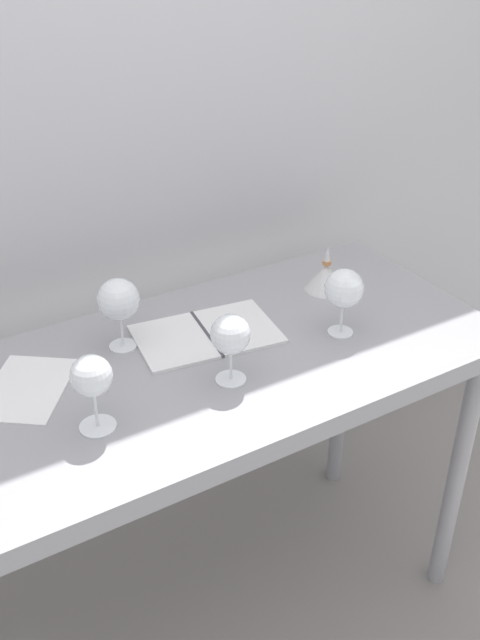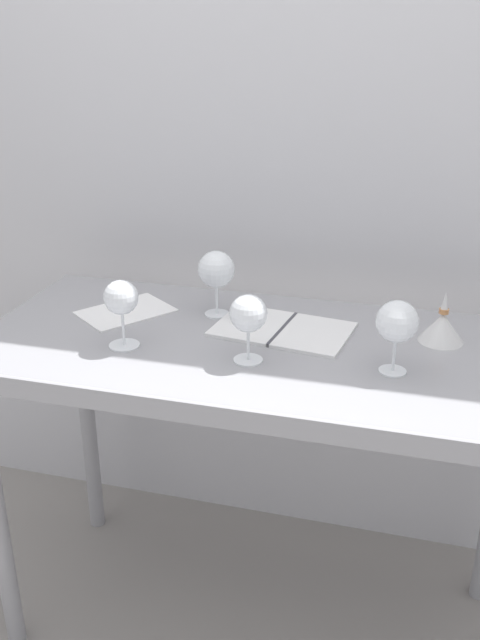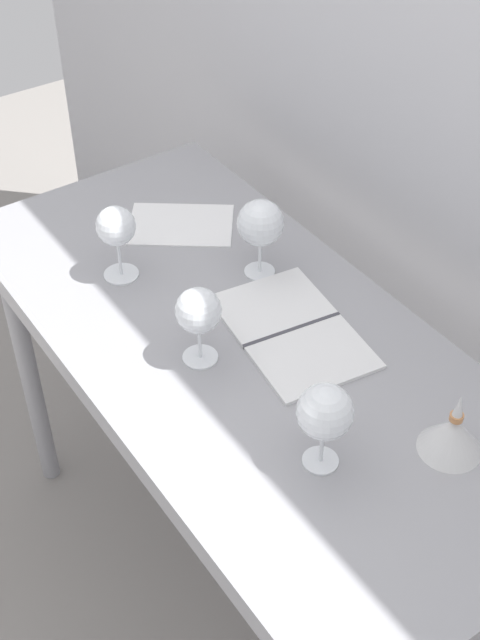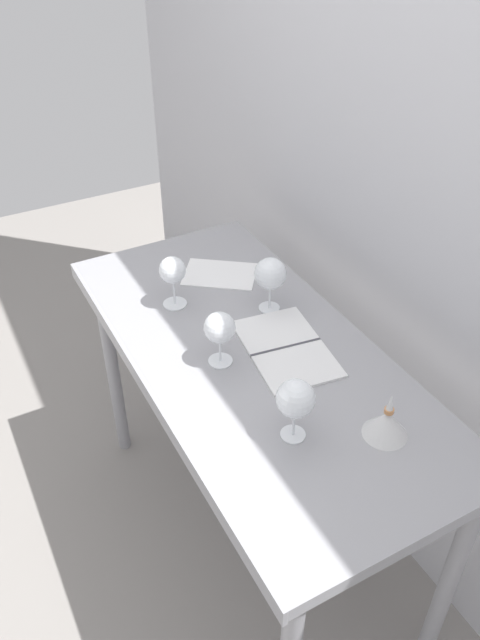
% 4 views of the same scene
% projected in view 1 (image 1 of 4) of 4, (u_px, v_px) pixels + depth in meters
% --- Properties ---
extents(ground_plane, '(6.00, 6.00, 0.00)m').
position_uv_depth(ground_plane, '(215.00, 607.00, 2.11)').
color(ground_plane, gray).
extents(back_wall, '(3.80, 0.04, 2.60)m').
position_uv_depth(back_wall, '(111.00, 133.00, 1.80)').
color(back_wall, silver).
rests_on(back_wall, ground_plane).
extents(steel_counter, '(1.40, 0.65, 0.90)m').
position_uv_depth(steel_counter, '(210.00, 394.00, 1.70)').
color(steel_counter, '#939398').
rests_on(steel_counter, ground_plane).
extents(wine_glass_near_center, '(0.09, 0.09, 0.16)m').
position_uv_depth(wine_glass_near_center, '(229.00, 337.00, 1.51)').
color(wine_glass_near_center, white).
rests_on(wine_glass_near_center, steel_counter).
extents(wine_glass_near_right, '(0.09, 0.09, 0.17)m').
position_uv_depth(wine_glass_near_right, '(344.00, 290.00, 1.68)').
color(wine_glass_near_right, white).
rests_on(wine_glass_near_right, steel_counter).
extents(wine_glass_near_left, '(0.08, 0.08, 0.17)m').
position_uv_depth(wine_glass_near_left, '(92.00, 378.00, 1.37)').
color(wine_glass_near_left, white).
rests_on(wine_glass_near_left, steel_counter).
extents(wine_glass_far_left, '(0.10, 0.10, 0.18)m').
position_uv_depth(wine_glass_far_left, '(119.00, 301.00, 1.62)').
color(wine_glass_far_left, white).
rests_on(wine_glass_far_left, steel_counter).
extents(open_notebook, '(0.37, 0.26, 0.01)m').
position_uv_depth(open_notebook, '(206.00, 334.00, 1.72)').
color(open_notebook, silver).
rests_on(open_notebook, steel_counter).
extents(tasting_sheet_upper, '(0.27, 0.29, 0.00)m').
position_uv_depth(tasting_sheet_upper, '(27.00, 388.00, 1.54)').
color(tasting_sheet_upper, white).
rests_on(tasting_sheet_upper, steel_counter).
extents(decanter_funnel, '(0.11, 0.11, 0.13)m').
position_uv_depth(decanter_funnel, '(326.00, 276.00, 1.91)').
color(decanter_funnel, silver).
rests_on(decanter_funnel, steel_counter).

